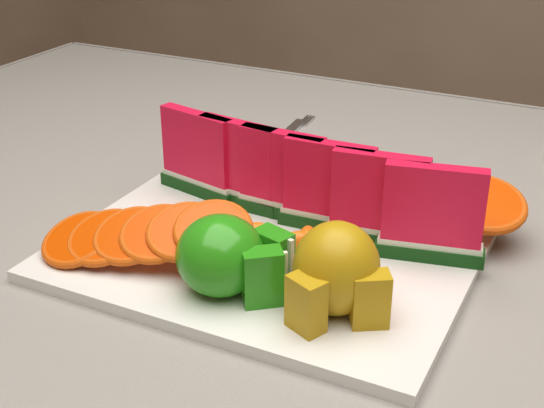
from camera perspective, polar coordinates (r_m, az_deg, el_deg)
table at (r=0.89m, az=2.93°, el=-7.28°), size 1.40×0.90×0.75m
tablecloth at (r=0.86m, az=3.02°, el=-3.78°), size 1.53×1.03×0.20m
platter at (r=0.76m, az=-0.47°, el=-3.72°), size 0.40×0.30×0.01m
apple_cluster at (r=0.68m, az=-3.30°, el=-4.04°), size 0.11×0.10×0.07m
pear_cluster at (r=0.65m, az=4.88°, el=-5.15°), size 0.09×0.10×0.08m
fork at (r=1.06m, az=0.85°, el=5.00°), size 0.03×0.20×0.00m
watermelon_row at (r=0.79m, az=2.49°, el=1.57°), size 0.39×0.07×0.10m
orange_fan_front at (r=0.74m, az=-9.58°, el=-2.27°), size 0.23×0.13×0.06m
orange_fan_back at (r=0.84m, az=6.01°, el=1.39°), size 0.40×0.12×0.05m
tangerine_segments at (r=0.76m, az=-0.93°, el=-2.18°), size 0.19×0.05×0.02m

